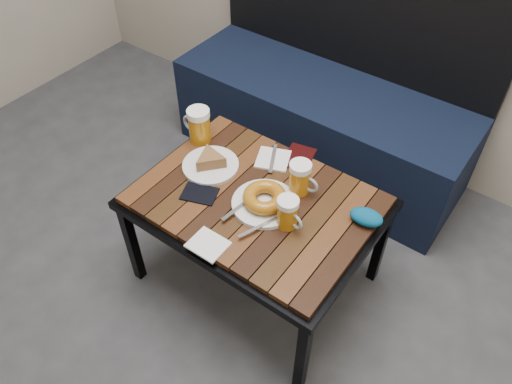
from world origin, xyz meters
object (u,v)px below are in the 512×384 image
Objects in this scene: beer_mug_left at (199,125)px; beer_mug_centre at (300,178)px; passport_navy at (200,194)px; passport_burgundy at (298,157)px; plate_bagel at (265,200)px; bench at (323,115)px; cafe_table at (256,206)px; knit_pouch at (366,217)px; plate_pie at (210,162)px; beer_mug_right at (288,213)px.

beer_mug_left reaches higher than beer_mug_centre.
passport_burgundy is (0.18, 0.36, 0.00)m from passport_navy.
bench is at bearing 105.13° from plate_bagel.
cafe_table is at bearing 165.03° from plate_bagel.
plate_bagel is at bearing -156.62° from knit_pouch.
beer_mug_centre is at bearing 15.23° from plate_pie.
bench is 0.77m from beer_mug_centre.
beer_mug_left is 0.72m from knit_pouch.
knit_pouch is at bearing 23.38° from plate_bagel.
cafe_table is 7.27× the size of beer_mug_right.
beer_mug_left reaches higher than cafe_table.
cafe_table is 0.19m from beer_mug_right.
cafe_table is 0.39m from knit_pouch.
beer_mug_left is 1.26× the size of knit_pouch.
beer_mug_right reaches higher than knit_pouch.
beer_mug_left is 0.47m from beer_mug_centre.
bench is 0.59m from passport_burgundy.
beer_mug_centre is 0.35m from plate_pie.
bench is at bearing -104.68° from beer_mug_left.
beer_mug_centre reaches higher than beer_mug_right.
beer_mug_right is 0.82× the size of passport_burgundy.
bench reaches higher than beer_mug_left.
beer_mug_left is at bearing 176.48° from beer_mug_right.
passport_navy is 0.58m from knit_pouch.
bench is 11.30× the size of beer_mug_centre.
bench is 11.50× the size of passport_navy.
plate_pie is at bearing -175.77° from beer_mug_right.
cafe_table is at bearing -7.06° from plate_pie.
bench is 9.98× the size of passport_burgundy.
knit_pouch is at bearing 19.06° from cafe_table.
passport_navy is at bearing -89.91° from bench.
beer_mug_centre is at bearing 66.01° from plate_bagel.
beer_mug_right is 0.26m from knit_pouch.
passport_navy is at bearing -127.81° from passport_burgundy.
plate_bagel reaches higher than knit_pouch.
passport_navy is at bearing 131.73° from beer_mug_left.
beer_mug_left is at bearing -106.27° from bench.
cafe_table is at bearing -179.70° from beer_mug_right.
bench is at bearing 159.72° from passport_navy.
passport_navy is 0.87× the size of passport_burgundy.
beer_mug_centre is 0.18m from passport_burgundy.
plate_pie is 0.28m from plate_bagel.
passport_burgundy is at bearing 44.43° from plate_pie.
passport_navy is at bearing -148.50° from cafe_table.
plate_pie is (0.13, -0.10, -0.05)m from beer_mug_left.
beer_mug_left reaches higher than beer_mug_right.
passport_navy is (-0.27, -0.22, -0.06)m from beer_mug_centre.
cafe_table is 0.19m from beer_mug_centre.
beer_mug_right reaches higher than passport_burgundy.
plate_pie reaches higher than cafe_table.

